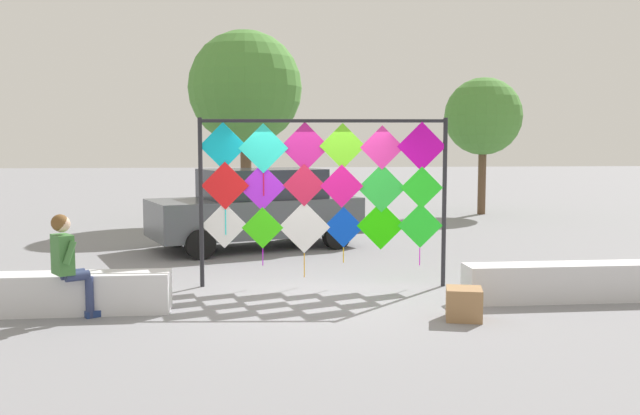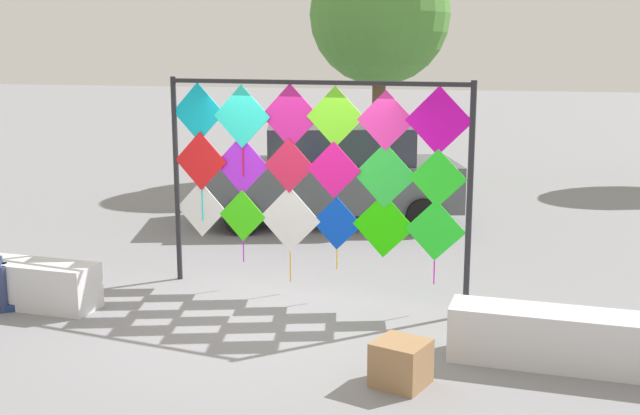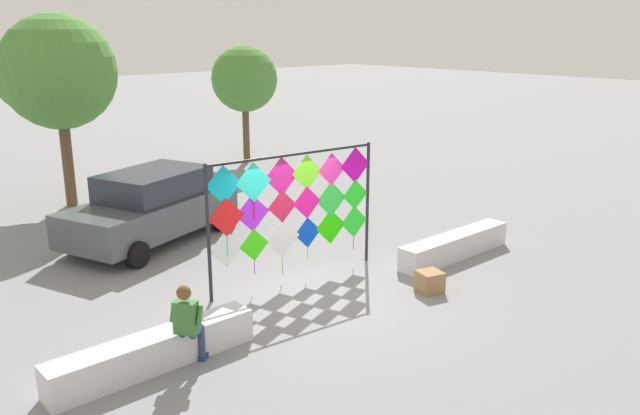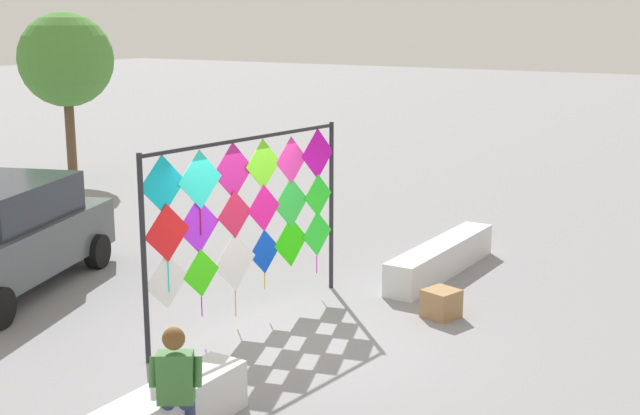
{
  "view_description": "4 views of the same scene",
  "coord_description": "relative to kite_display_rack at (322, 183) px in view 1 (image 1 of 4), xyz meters",
  "views": [
    {
      "loc": [
        -1.03,
        -9.92,
        2.29
      ],
      "look_at": [
        0.11,
        0.72,
        1.3
      ],
      "focal_mm": 38.08,
      "sensor_mm": 36.0,
      "label": 1
    },
    {
      "loc": [
        3.06,
        -8.01,
        3.0
      ],
      "look_at": [
        0.39,
        0.54,
        1.22
      ],
      "focal_mm": 43.18,
      "sensor_mm": 36.0,
      "label": 2
    },
    {
      "loc": [
        -7.89,
        -9.0,
        5.12
      ],
      "look_at": [
        0.21,
        0.12,
        1.72
      ],
      "focal_mm": 36.29,
      "sensor_mm": 36.0,
      "label": 3
    },
    {
      "loc": [
        -9.3,
        -6.26,
        4.33
      ],
      "look_at": [
        0.68,
        -0.01,
        1.7
      ],
      "focal_mm": 47.91,
      "sensor_mm": 36.0,
      "label": 4
    }
  ],
  "objects": [
    {
      "name": "parked_car",
      "position": [
        -0.99,
        4.31,
        -0.79
      ],
      "size": [
        4.92,
        3.37,
        1.76
      ],
      "color": "#4C5156",
      "rests_on": "ground"
    },
    {
      "name": "tree_far_right",
      "position": [
        6.49,
        10.96,
        1.5
      ],
      "size": [
        2.54,
        2.54,
        4.5
      ],
      "color": "brown",
      "rests_on": "ground"
    },
    {
      "name": "seated_vendor",
      "position": [
        -3.52,
        -1.73,
        -0.87
      ],
      "size": [
        0.68,
        0.63,
        1.4
      ],
      "color": "navy",
      "rests_on": "ground"
    },
    {
      "name": "plaza_ledge_right",
      "position": [
        3.65,
        -1.39,
        -1.41
      ],
      "size": [
        3.38,
        0.52,
        0.55
      ],
      "primitive_type": "cube",
      "color": "silver",
      "rests_on": "ground"
    },
    {
      "name": "kite_display_rack",
      "position": [
        0.0,
        0.0,
        0.0
      ],
      "size": [
        3.97,
        0.44,
        2.72
      ],
      "color": "#232328",
      "rests_on": "ground"
    },
    {
      "name": "tree_broadleaf",
      "position": [
        -1.34,
        9.18,
        2.21
      ],
      "size": [
        3.26,
        3.56,
        5.56
      ],
      "color": "brown",
      "rests_on": "ground"
    },
    {
      "name": "cardboard_box_large",
      "position": [
        1.63,
        -2.3,
        -1.48
      ],
      "size": [
        0.56,
        0.56,
        0.42
      ],
      "primitive_type": "cube",
      "rotation": [
        0.0,
        0.0,
        -0.27
      ],
      "color": "#9E754C",
      "rests_on": "ground"
    },
    {
      "name": "plaza_ledge_left",
      "position": [
        -3.96,
        -1.39,
        -1.41
      ],
      "size": [
        3.38,
        0.52,
        0.55
      ],
      "primitive_type": "cube",
      "color": "silver",
      "rests_on": "ground"
    },
    {
      "name": "ground",
      "position": [
        -0.16,
        -0.87,
        -1.69
      ],
      "size": [
        120.0,
        120.0,
        0.0
      ],
      "primitive_type": "plane",
      "color": "gray"
    }
  ]
}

